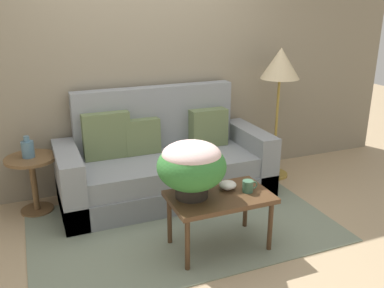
# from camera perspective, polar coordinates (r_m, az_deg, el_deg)

# --- Properties ---
(ground_plane) EXTENTS (14.00, 14.00, 0.00)m
(ground_plane) POSITION_cam_1_polar(r_m,az_deg,el_deg) (3.88, -1.34, -11.13)
(ground_plane) COLOR tan
(wall_back) EXTENTS (6.40, 0.12, 2.63)m
(wall_back) POSITION_cam_1_polar(r_m,az_deg,el_deg) (4.50, -6.78, 10.74)
(wall_back) COLOR gray
(wall_back) RESTS_ON ground
(area_rug) EXTENTS (2.68, 1.67, 0.01)m
(area_rug) POSITION_cam_1_polar(r_m,az_deg,el_deg) (3.88, -1.34, -11.07)
(area_rug) COLOR gray
(area_rug) RESTS_ON ground
(couch) EXTENTS (2.15, 0.88, 1.11)m
(couch) POSITION_cam_1_polar(r_m,az_deg,el_deg) (4.33, -3.83, -2.87)
(couch) COLOR slate
(couch) RESTS_ON ground
(coffee_table) EXTENTS (0.82, 0.51, 0.48)m
(coffee_table) POSITION_cam_1_polar(r_m,az_deg,el_deg) (3.38, 3.82, -7.81)
(coffee_table) COLOR #442D1B
(coffee_table) RESTS_ON ground
(side_table) EXTENTS (0.48, 0.48, 0.57)m
(side_table) POSITION_cam_1_polar(r_m,az_deg,el_deg) (4.24, -21.04, -3.90)
(side_table) COLOR brown
(side_table) RESTS_ON ground
(floor_lamp) EXTENTS (0.43, 0.43, 1.49)m
(floor_lamp) POSITION_cam_1_polar(r_m,az_deg,el_deg) (4.69, 12.01, 9.88)
(floor_lamp) COLOR olive
(floor_lamp) RESTS_ON ground
(potted_plant) EXTENTS (0.54, 0.54, 0.46)m
(potted_plant) POSITION_cam_1_polar(r_m,az_deg,el_deg) (3.21, -0.06, -2.85)
(potted_plant) COLOR black
(potted_plant) RESTS_ON coffee_table
(coffee_mug) EXTENTS (0.13, 0.09, 0.10)m
(coffee_mug) POSITION_cam_1_polar(r_m,az_deg,el_deg) (3.42, 7.73, -5.75)
(coffee_mug) COLOR #3D664C
(coffee_mug) RESTS_ON coffee_table
(snack_bowl) EXTENTS (0.15, 0.15, 0.07)m
(snack_bowl) POSITION_cam_1_polar(r_m,az_deg,el_deg) (3.45, 4.93, -5.62)
(snack_bowl) COLOR silver
(snack_bowl) RESTS_ON coffee_table
(table_vase) EXTENTS (0.11, 0.11, 0.21)m
(table_vase) POSITION_cam_1_polar(r_m,az_deg,el_deg) (4.16, -21.64, -0.60)
(table_vase) COLOR slate
(table_vase) RESTS_ON side_table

